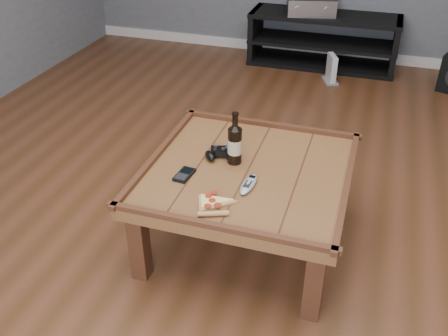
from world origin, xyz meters
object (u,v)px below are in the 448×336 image
(media_console, at_px, (323,41))
(av_receiver, at_px, (311,5))
(game_console, at_px, (331,70))
(remote_control, at_px, (249,184))
(beer_bottle, at_px, (235,143))
(pizza_slice, at_px, (212,204))
(smartphone, at_px, (184,175))
(coffee_table, at_px, (248,179))
(game_controller, at_px, (221,154))

(media_console, xyz_separation_m, av_receiver, (-0.14, -0.01, 0.33))
(media_console, bearing_deg, av_receiver, -177.76)
(game_console, bearing_deg, remote_control, -114.69)
(beer_bottle, height_order, pizza_slice, beer_bottle)
(pizza_slice, bearing_deg, smartphone, 116.57)
(media_console, height_order, remote_control, media_console)
(smartphone, distance_m, remote_control, 0.32)
(media_console, distance_m, av_receiver, 0.36)
(coffee_table, relative_size, game_controller, 5.69)
(pizza_slice, distance_m, game_console, 2.72)
(coffee_table, xyz_separation_m, game_controller, (-0.16, 0.07, 0.08))
(remote_control, relative_size, av_receiver, 0.37)
(beer_bottle, xyz_separation_m, game_console, (0.23, 2.31, -0.45))
(game_controller, distance_m, remote_control, 0.29)
(smartphone, relative_size, remote_control, 0.71)
(media_console, bearing_deg, smartphone, -95.55)
(coffee_table, height_order, game_console, coffee_table)
(coffee_table, bearing_deg, game_console, 86.40)
(media_console, height_order, av_receiver, av_receiver)
(remote_control, xyz_separation_m, av_receiver, (-0.18, 2.89, 0.11))
(media_console, height_order, smartphone, media_console)
(remote_control, height_order, av_receiver, av_receiver)
(beer_bottle, xyz_separation_m, smartphone, (-0.20, -0.20, -0.10))
(coffee_table, height_order, media_console, media_console)
(coffee_table, height_order, beer_bottle, beer_bottle)
(pizza_slice, bearing_deg, av_receiver, 69.47)
(media_console, xyz_separation_m, pizza_slice, (-0.07, -3.09, 0.21))
(beer_bottle, relative_size, game_console, 1.10)
(beer_bottle, distance_m, pizza_slice, 0.40)
(media_console, relative_size, beer_bottle, 5.04)
(game_controller, xyz_separation_m, pizza_slice, (0.09, -0.40, -0.02))
(game_controller, bearing_deg, smartphone, -134.61)
(beer_bottle, xyz_separation_m, remote_control, (0.13, -0.19, -0.10))
(game_controller, bearing_deg, media_console, 70.46)
(media_console, height_order, pizza_slice, media_console)
(game_controller, xyz_separation_m, av_receiver, (0.02, 2.68, 0.10))
(pizza_slice, bearing_deg, media_console, 66.84)
(coffee_table, distance_m, game_controller, 0.20)
(pizza_slice, bearing_deg, beer_bottle, 69.76)
(beer_bottle, xyz_separation_m, game_controller, (-0.08, 0.02, -0.09))
(coffee_table, xyz_separation_m, beer_bottle, (-0.09, 0.05, 0.17))
(av_receiver, relative_size, game_console, 2.01)
(game_controller, xyz_separation_m, remote_control, (0.20, -0.21, -0.01))
(media_console, distance_m, game_console, 0.44)
(coffee_table, height_order, av_receiver, av_receiver)
(remote_control, distance_m, game_console, 2.52)
(beer_bottle, distance_m, smartphone, 0.30)
(coffee_table, xyz_separation_m, smartphone, (-0.28, -0.15, 0.07))
(av_receiver, bearing_deg, game_controller, -103.32)
(pizza_slice, relative_size, game_console, 1.11)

